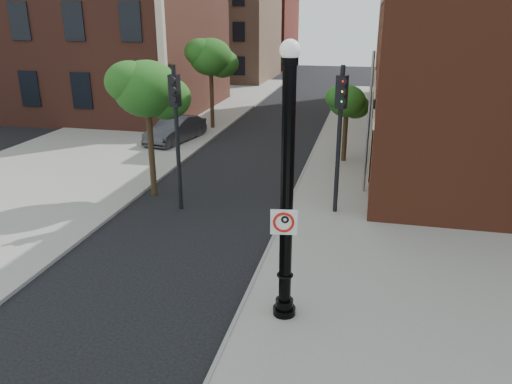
% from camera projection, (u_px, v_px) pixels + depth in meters
% --- Properties ---
extents(ground, '(120.00, 120.00, 0.00)m').
position_uv_depth(ground, '(167.00, 297.00, 13.07)').
color(ground, black).
rests_on(ground, ground).
extents(sidewalk_right, '(8.00, 60.00, 0.12)m').
position_uv_depth(sidewalk_right, '(393.00, 188.00, 20.95)').
color(sidewalk_right, gray).
rests_on(sidewalk_right, ground).
extents(sidewalk_left, '(10.00, 50.00, 0.12)m').
position_uv_depth(sidewalk_left, '(144.00, 129.00, 31.43)').
color(sidewalk_left, gray).
rests_on(sidewalk_left, ground).
extents(curb_edge, '(0.10, 60.00, 0.14)m').
position_uv_depth(curb_edge, '(299.00, 181.00, 21.78)').
color(curb_edge, gray).
rests_on(curb_edge, ground).
extents(bg_building_tan_a, '(12.00, 12.00, 12.00)m').
position_uv_depth(bg_building_tan_a, '(217.00, 21.00, 53.84)').
color(bg_building_tan_a, '#986D53').
rests_on(bg_building_tan_a, ground).
extents(bg_building_red, '(12.00, 12.00, 10.00)m').
position_uv_depth(bg_building_red, '(248.00, 27.00, 67.01)').
color(bg_building_red, maroon).
rests_on(bg_building_red, ground).
extents(lamppost, '(0.55, 0.55, 6.54)m').
position_uv_depth(lamppost, '(287.00, 203.00, 11.16)').
color(lamppost, black).
rests_on(lamppost, ground).
extents(no_parking_sign, '(0.60, 0.14, 0.61)m').
position_uv_depth(no_parking_sign, '(284.00, 222.00, 11.15)').
color(no_parking_sign, white).
rests_on(no_parking_sign, ground).
extents(parked_car, '(2.38, 4.70, 1.48)m').
position_uv_depth(parked_car, '(175.00, 130.00, 28.20)').
color(parked_car, '#303036').
rests_on(parked_car, ground).
extents(traffic_signal_left, '(0.37, 0.45, 5.33)m').
position_uv_depth(traffic_signal_left, '(176.00, 115.00, 17.68)').
color(traffic_signal_left, black).
rests_on(traffic_signal_left, ground).
extents(traffic_signal_right, '(0.43, 0.47, 5.37)m').
position_uv_depth(traffic_signal_right, '(340.00, 117.00, 17.17)').
color(traffic_signal_right, black).
rests_on(traffic_signal_right, ground).
extents(utility_pole, '(0.11, 0.11, 5.67)m').
position_uv_depth(utility_pole, '(368.00, 126.00, 19.51)').
color(utility_pole, '#999999').
rests_on(utility_pole, ground).
extents(street_tree_a, '(2.97, 2.69, 5.36)m').
position_uv_depth(street_tree_a, '(148.00, 90.00, 18.91)').
color(street_tree_a, black).
rests_on(street_tree_a, ground).
extents(street_tree_b, '(3.08, 2.79, 5.56)m').
position_uv_depth(street_tree_b, '(211.00, 58.00, 30.19)').
color(street_tree_b, black).
rests_on(street_tree_b, ground).
extents(street_tree_c, '(2.11, 1.90, 3.79)m').
position_uv_depth(street_tree_c, '(347.00, 102.00, 23.68)').
color(street_tree_c, black).
rests_on(street_tree_c, ground).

